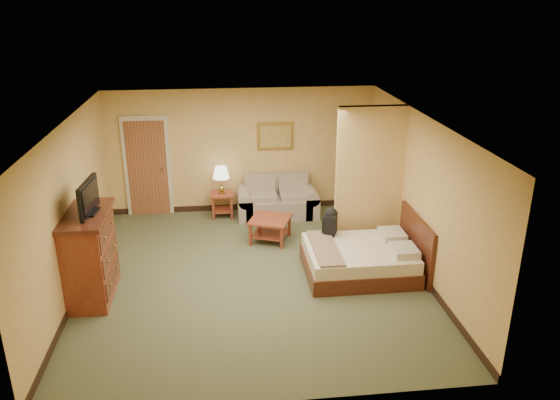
{
  "coord_description": "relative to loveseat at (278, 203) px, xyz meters",
  "views": [
    {
      "loc": [
        -0.47,
        -7.98,
        4.39
      ],
      "look_at": [
        0.52,
        0.6,
        1.09
      ],
      "focal_mm": 35.0,
      "sensor_mm": 36.0,
      "label": 1
    }
  ],
  "objects": [
    {
      "name": "left_wall",
      "position": [
        -3.45,
        -2.57,
        1.03
      ],
      "size": [
        0.02,
        6.0,
        2.6
      ],
      "primitive_type": "cube",
      "color": "#DCAD5E",
      "rests_on": "floor"
    },
    {
      "name": "wall_picture",
      "position": [
        0.0,
        0.4,
        1.33
      ],
      "size": [
        0.76,
        0.04,
        0.59
      ],
      "color": "#B78E3F",
      "rests_on": "back_wall"
    },
    {
      "name": "ceiling",
      "position": [
        -0.7,
        -2.57,
        2.33
      ],
      "size": [
        6.0,
        6.0,
        0.0
      ],
      "primitive_type": "plane",
      "rotation": [
        3.14,
        0.0,
        0.0
      ],
      "color": "white",
      "rests_on": "back_wall"
    },
    {
      "name": "bed",
      "position": [
        1.13,
        -2.67,
        -0.01
      ],
      "size": [
        1.87,
        1.5,
        0.97
      ],
      "color": "#481C10",
      "rests_on": "floor"
    },
    {
      "name": "backpack",
      "position": [
        0.69,
        -2.1,
        0.46
      ],
      "size": [
        0.28,
        0.33,
        0.48
      ],
      "rotation": [
        0.0,
        0.0,
        -0.4
      ],
      "color": "black",
      "rests_on": "bed"
    },
    {
      "name": "baseboard",
      "position": [
        -0.7,
        0.42,
        -0.21
      ],
      "size": [
        5.5,
        0.02,
        0.12
      ],
      "primitive_type": "cube",
      "color": "black",
      "rests_on": "floor"
    },
    {
      "name": "right_wall",
      "position": [
        2.05,
        -2.57,
        1.03
      ],
      "size": [
        0.02,
        6.0,
        2.6
      ],
      "primitive_type": "cube",
      "color": "#DCAD5E",
      "rests_on": "floor"
    },
    {
      "name": "door",
      "position": [
        -2.65,
        0.39,
        0.76
      ],
      "size": [
        0.94,
        0.16,
        2.1
      ],
      "color": "beige",
      "rests_on": "floor"
    },
    {
      "name": "floor",
      "position": [
        -0.7,
        -2.57,
        -0.27
      ],
      "size": [
        6.0,
        6.0,
        0.0
      ],
      "primitive_type": "plane",
      "color": "#4F5537",
      "rests_on": "ground"
    },
    {
      "name": "table_lamp",
      "position": [
        -1.15,
        0.08,
        0.67
      ],
      "size": [
        0.34,
        0.34,
        0.57
      ],
      "color": "#A4873C",
      "rests_on": "side_table"
    },
    {
      "name": "tv",
      "position": [
        -3.07,
        -2.92,
        1.34
      ],
      "size": [
        0.23,
        0.81,
        0.49
      ],
      "rotation": [
        0.0,
        0.0,
        -0.08
      ],
      "color": "black",
      "rests_on": "dresser"
    },
    {
      "name": "dresser",
      "position": [
        -3.17,
        -2.92,
        0.42
      ],
      "size": [
        0.68,
        1.29,
        1.38
      ],
      "color": "maroon",
      "rests_on": "floor"
    },
    {
      "name": "coffee_table",
      "position": [
        -0.28,
        -1.23,
        0.05
      ],
      "size": [
        0.9,
        0.9,
        0.45
      ],
      "rotation": [
        0.0,
        0.0,
        -0.37
      ],
      "color": "maroon",
      "rests_on": "floor"
    },
    {
      "name": "back_wall",
      "position": [
        -0.7,
        0.43,
        1.03
      ],
      "size": [
        5.5,
        0.02,
        2.6
      ],
      "primitive_type": "cube",
      "color": "#DCAD5E",
      "rests_on": "floor"
    },
    {
      "name": "loveseat",
      "position": [
        0.0,
        0.0,
        0.0
      ],
      "size": [
        1.66,
        0.77,
        0.84
      ],
      "color": "tan",
      "rests_on": "floor"
    },
    {
      "name": "partition",
      "position": [
        1.45,
        -1.65,
        1.03
      ],
      "size": [
        1.2,
        0.15,
        2.6
      ],
      "primitive_type": "cube",
      "color": "#DCAD5E",
      "rests_on": "floor"
    },
    {
      "name": "side_table",
      "position": [
        -1.15,
        0.08,
        0.07
      ],
      "size": [
        0.47,
        0.47,
        0.51
      ],
      "color": "maroon",
      "rests_on": "floor"
    }
  ]
}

